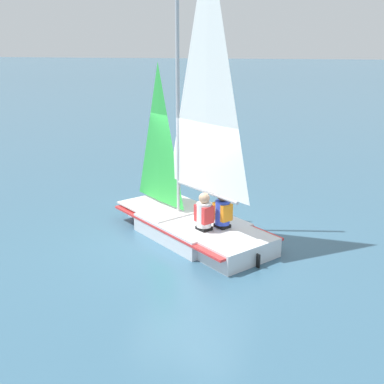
# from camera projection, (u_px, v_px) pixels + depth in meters

# --- Properties ---
(ground_plane) EXTENTS (260.00, 260.00, 0.00)m
(ground_plane) POSITION_uv_depth(u_px,v_px,m) (192.00, 235.00, 10.44)
(ground_plane) COLOR #38607A
(sailboat_main) EXTENTS (3.65, 3.96, 6.08)m
(sailboat_main) POSITION_uv_depth(u_px,v_px,m) (193.00, 200.00, 10.18)
(sailboat_main) COLOR silver
(sailboat_main) RESTS_ON ground_plane
(sailor_helm) EXTENTS (0.42, 0.43, 1.16)m
(sailor_helm) POSITION_uv_depth(u_px,v_px,m) (204.00, 219.00, 9.65)
(sailor_helm) COLOR black
(sailor_helm) RESTS_ON ground_plane
(sailor_crew) EXTENTS (0.42, 0.43, 1.16)m
(sailor_crew) POSITION_uv_depth(u_px,v_px,m) (222.00, 216.00, 9.78)
(sailor_crew) COLOR black
(sailor_crew) RESTS_ON ground_plane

